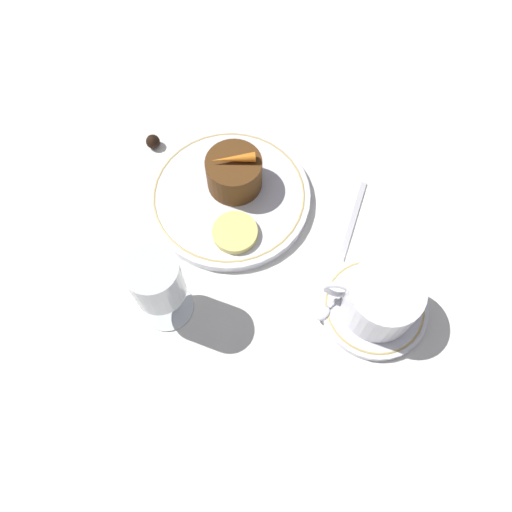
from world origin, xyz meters
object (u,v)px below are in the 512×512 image
(fork, at_px, (344,249))
(dessert_cake, at_px, (234,173))
(coffee_cup, at_px, (382,299))
(wine_glass, at_px, (157,283))
(dinner_plate, at_px, (229,196))

(fork, bearing_deg, dessert_cake, -21.07)
(coffee_cup, bearing_deg, wine_glass, 11.03)
(wine_glass, height_order, dessert_cake, wine_glass)
(coffee_cup, relative_size, fork, 0.64)
(dinner_plate, height_order, fork, dinner_plate)
(wine_glass, bearing_deg, fork, -148.37)
(coffee_cup, distance_m, wine_glass, 0.26)
(dessert_cake, bearing_deg, dinner_plate, 78.63)
(coffee_cup, bearing_deg, fork, -57.75)
(dinner_plate, distance_m, wine_glass, 0.19)
(fork, bearing_deg, wine_glass, 31.63)
(coffee_cup, distance_m, dessert_cake, 0.25)
(dessert_cake, bearing_deg, coffee_cup, 146.56)
(coffee_cup, relative_size, dessert_cake, 1.53)
(coffee_cup, relative_size, wine_glass, 0.95)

